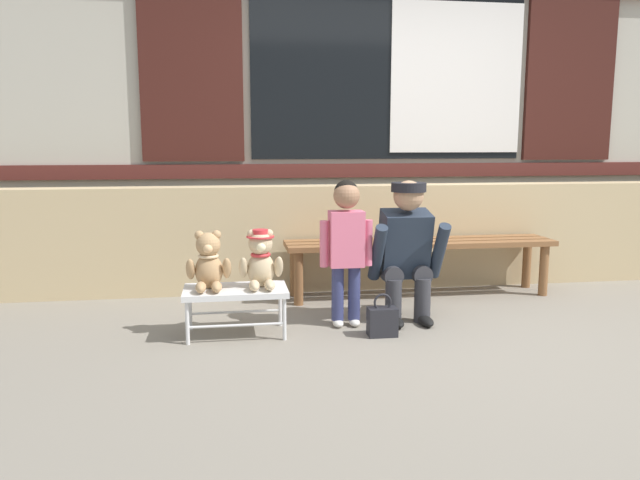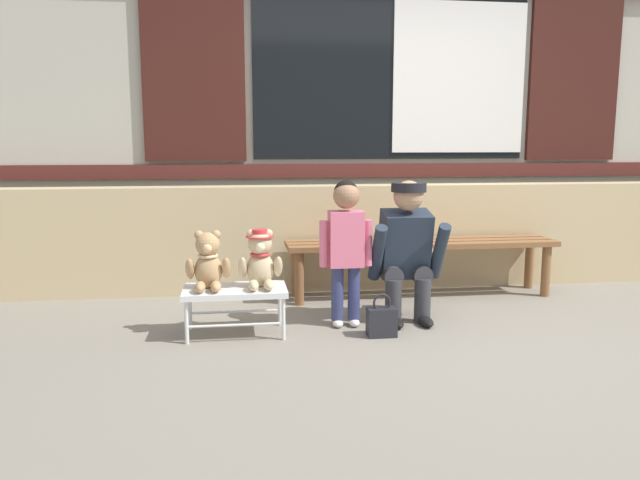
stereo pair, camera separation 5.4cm
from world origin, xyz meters
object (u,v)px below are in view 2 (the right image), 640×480
at_px(handbag_on_ground, 382,321).
at_px(small_display_bench, 235,293).
at_px(teddy_bear_plain, 208,263).
at_px(wooden_bench_long, 421,249).
at_px(adult_crouching, 407,250).
at_px(teddy_bear_with_hat, 260,260).
at_px(child_standing, 346,237).

bearing_deg(handbag_on_ground, small_display_bench, 169.90).
bearing_deg(handbag_on_ground, teddy_bear_plain, 171.33).
bearing_deg(wooden_bench_long, adult_crouching, -115.17).
bearing_deg(handbag_on_ground, teddy_bear_with_hat, 167.62).
height_order(wooden_bench_long, teddy_bear_with_hat, teddy_bear_with_hat).
height_order(wooden_bench_long, small_display_bench, wooden_bench_long).
height_order(teddy_bear_with_hat, adult_crouching, adult_crouching).
relative_size(teddy_bear_with_hat, adult_crouching, 0.38).
bearing_deg(wooden_bench_long, teddy_bear_plain, -153.63).
bearing_deg(adult_crouching, teddy_bear_with_hat, -170.05).
height_order(wooden_bench_long, child_standing, child_standing).
bearing_deg(child_standing, wooden_bench_long, 44.28).
xyz_separation_m(wooden_bench_long, teddy_bear_with_hat, (-1.28, -0.79, 0.10)).
bearing_deg(child_standing, teddy_bear_with_hat, -171.11).
bearing_deg(wooden_bench_long, teddy_bear_with_hat, -148.24).
distance_m(small_display_bench, handbag_on_ground, 0.93).
height_order(teddy_bear_plain, handbag_on_ground, teddy_bear_plain).
relative_size(teddy_bear_with_hat, child_standing, 0.38).
xyz_separation_m(teddy_bear_plain, child_standing, (0.88, 0.09, 0.13)).
relative_size(small_display_bench, child_standing, 0.67).
bearing_deg(wooden_bench_long, child_standing, -135.72).
bearing_deg(small_display_bench, handbag_on_ground, -10.10).
distance_m(teddy_bear_with_hat, child_standing, 0.58).
relative_size(teddy_bear_plain, child_standing, 0.38).
bearing_deg(small_display_bench, teddy_bear_plain, 179.49).
distance_m(wooden_bench_long, handbag_on_ground, 1.13).
relative_size(teddy_bear_plain, teddy_bear_with_hat, 1.00).
relative_size(adult_crouching, handbag_on_ground, 3.49).
bearing_deg(teddy_bear_plain, small_display_bench, -0.51).
height_order(small_display_bench, adult_crouching, adult_crouching).
distance_m(teddy_bear_with_hat, adult_crouching, 1.00).
bearing_deg(handbag_on_ground, adult_crouching, 53.48).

